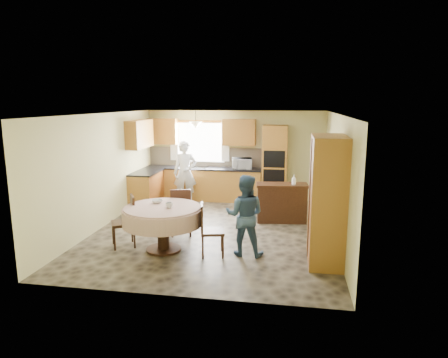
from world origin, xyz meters
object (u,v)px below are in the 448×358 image
Objects in this scene: chair_back at (181,210)px; person_sink at (185,173)px; chair_right at (208,227)px; dining_table at (163,216)px; oven_tower at (275,164)px; person_dining at (245,215)px; sideboard at (282,204)px; cupboard at (327,200)px; chair_left at (127,218)px.

person_sink is (-0.60, 2.55, 0.30)m from chair_back.
dining_table is at bearing 70.09° from chair_right.
dining_table is 0.89m from chair_right.
oven_tower is 1.44× the size of dining_table.
person_dining reaches higher than chair_right.
person_dining is at bearing 136.38° from chair_back.
person_dining is at bearing -95.09° from oven_tower.
sideboard is 2.43m from chair_back.
chair_right reaches higher than sideboard.
person_dining is (0.64, 0.16, 0.21)m from chair_right.
person_dining is at bearing -72.50° from person_sink.
person_sink is at bearing -56.51° from person_dining.
dining_table is 1.00× the size of person_dining.
person_dining is at bearing -112.10° from sideboard.
cupboard is 2.22× the size of chair_left.
person_dining is at bearing -89.42° from chair_right.
person_sink is 1.16× the size of person_dining.
person_sink is (0.26, 3.30, 0.31)m from chair_left.
chair_back is at bearing 163.13° from cupboard.
chair_back is (0.11, 0.87, -0.10)m from dining_table.
chair_back is at bearing -119.51° from oven_tower.
chair_right is at bearing 52.84° from chair_left.
chair_left is at bearing -150.42° from sideboard.
person_dining is (1.52, 0.06, 0.08)m from dining_table.
cupboard is 3.74m from chair_left.
cupboard is 1.28× the size of person_sink.
chair_back is (0.86, 0.75, 0.01)m from chair_left.
chair_right is (-0.99, -4.09, -0.53)m from oven_tower.
person_dining is (2.02, -3.36, -0.12)m from person_sink.
cupboard is at bearing -74.94° from oven_tower.
chair_left is 1.03× the size of chair_right.
person_sink is at bearing 135.21° from cupboard.
chair_right is at bearing -6.50° from dining_table.
person_dining reaches higher than chair_left.
sideboard is 0.68× the size of person_sink.
chair_right is 3.79m from person_sink.
cupboard is 2.14m from chair_right.
chair_back reaches higher than chair_left.
chair_left is at bearing 170.70° from dining_table.
chair_back reaches higher than dining_table.
chair_left reaches higher than sideboard.
cupboard is at bearing 149.28° from chair_back.
cupboard reaches higher than oven_tower.
sideboard is 2.91m from person_sink.
dining_table is 1.52m from person_dining.
cupboard is 4.85m from person_sink.
chair_left is at bearing 68.79° from chair_right.
chair_left is (-2.88, -2.10, 0.13)m from sideboard.
dining_table is (-2.94, -0.01, -0.44)m from cupboard.
oven_tower is at bearing 116.43° from chair_left.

